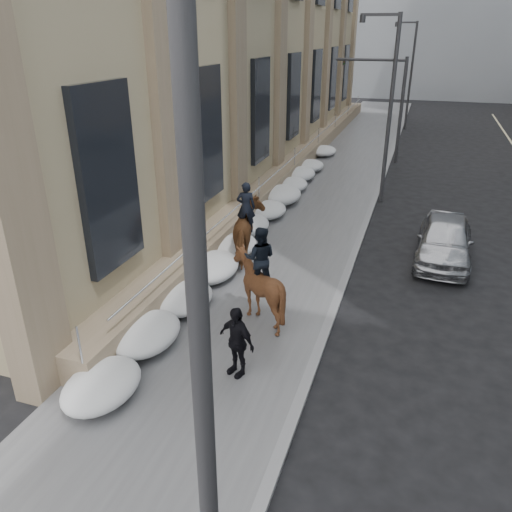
{
  "coord_description": "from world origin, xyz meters",
  "views": [
    {
      "loc": [
        4.39,
        -9.05,
        7.27
      ],
      "look_at": [
        0.5,
        2.67,
        1.7
      ],
      "focal_mm": 35.0,
      "sensor_mm": 36.0,
      "label": 1
    }
  ],
  "objects_px": {
    "mounted_horse_right": "(258,283)",
    "mounted_horse_left": "(249,230)",
    "pedestrian": "(236,341)",
    "car_silver": "(444,240)"
  },
  "relations": [
    {
      "from": "mounted_horse_right",
      "to": "mounted_horse_left",
      "type": "bearing_deg",
      "value": -79.79
    },
    {
      "from": "pedestrian",
      "to": "car_silver",
      "type": "height_order",
      "value": "pedestrian"
    },
    {
      "from": "pedestrian",
      "to": "mounted_horse_right",
      "type": "bearing_deg",
      "value": 120.41
    },
    {
      "from": "car_silver",
      "to": "pedestrian",
      "type": "bearing_deg",
      "value": -115.91
    },
    {
      "from": "mounted_horse_left",
      "to": "mounted_horse_right",
      "type": "bearing_deg",
      "value": 94.98
    },
    {
      "from": "mounted_horse_left",
      "to": "car_silver",
      "type": "xyz_separation_m",
      "value": [
        6.29,
        2.28,
        -0.42
      ]
    },
    {
      "from": "car_silver",
      "to": "mounted_horse_left",
      "type": "bearing_deg",
      "value": -157.45
    },
    {
      "from": "mounted_horse_right",
      "to": "pedestrian",
      "type": "relative_size",
      "value": 1.53
    },
    {
      "from": "mounted_horse_left",
      "to": "pedestrian",
      "type": "distance_m",
      "value": 6.28
    },
    {
      "from": "mounted_horse_left",
      "to": "car_silver",
      "type": "relative_size",
      "value": 0.6
    }
  ]
}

